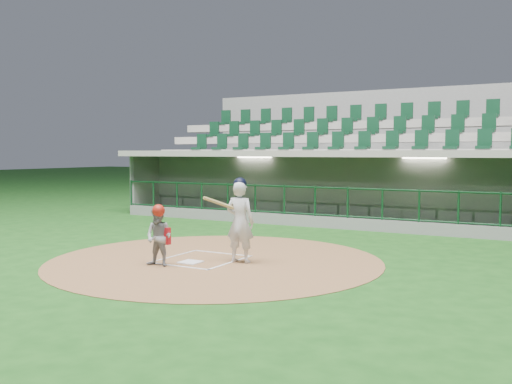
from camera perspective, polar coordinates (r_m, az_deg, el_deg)
ground at (r=12.79m, az=-4.72°, el=-6.57°), size 120.00×120.00×0.00m
dirt_circle at (r=12.46m, az=-4.08°, el=-6.82°), size 7.20×7.20×0.01m
home_plate at (r=12.22m, az=-6.56°, el=-6.98°), size 0.43×0.43×0.02m
batter_box_chalk at (r=12.55m, az=-5.49°, el=-6.71°), size 1.55×1.80×0.01m
dugout_structure at (r=19.57m, az=8.38°, el=-0.10°), size 16.40×3.70×3.00m
seating_deck at (r=22.49m, az=10.92°, el=1.58°), size 17.00×6.72×5.15m
batter at (r=12.04m, az=-1.62°, el=-2.82°), size 0.87×0.87×1.80m
catcher at (r=11.85m, az=-9.68°, el=-4.34°), size 0.62×0.51×1.27m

